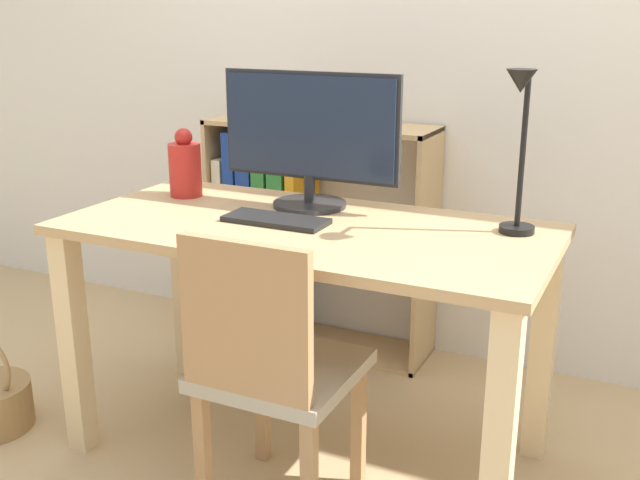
{
  "coord_description": "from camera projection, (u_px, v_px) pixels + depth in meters",
  "views": [
    {
      "loc": [
        0.96,
        -1.89,
        1.36
      ],
      "look_at": [
        0.0,
        0.1,
        0.68
      ],
      "focal_mm": 42.0,
      "sensor_mm": 36.0,
      "label": 1
    }
  ],
  "objects": [
    {
      "name": "keyboard",
      "position": [
        276.0,
        220.0,
        2.22
      ],
      "size": [
        0.31,
        0.13,
        0.02
      ],
      "color": "black",
      "rests_on": "desk"
    },
    {
      "name": "bookshelf",
      "position": [
        281.0,
        234.0,
        3.14
      ],
      "size": [
        0.93,
        0.28,
        0.94
      ],
      "color": "tan",
      "rests_on": "ground_plane"
    },
    {
      "name": "vase",
      "position": [
        185.0,
        167.0,
        2.52
      ],
      "size": [
        0.11,
        0.11,
        0.23
      ],
      "color": "#B2231E",
      "rests_on": "desk"
    },
    {
      "name": "chair",
      "position": [
        271.0,
        367.0,
        1.98
      ],
      "size": [
        0.4,
        0.4,
        0.84
      ],
      "rotation": [
        0.0,
        0.0,
        0.09
      ],
      "color": "#9E937F",
      "rests_on": "ground_plane"
    },
    {
      "name": "wall_back",
      "position": [
        414.0,
        27.0,
        2.84
      ],
      "size": [
        8.0,
        0.05,
        2.6
      ],
      "color": "silver",
      "rests_on": "ground_plane"
    },
    {
      "name": "monitor",
      "position": [
        310.0,
        134.0,
        2.34
      ],
      "size": [
        0.6,
        0.24,
        0.43
      ],
      "color": "#232326",
      "rests_on": "desk"
    },
    {
      "name": "desk",
      "position": [
        306.0,
        268.0,
        2.24
      ],
      "size": [
        1.44,
        0.7,
        0.76
      ],
      "color": "tan",
      "rests_on": "ground_plane"
    },
    {
      "name": "desk_lamp",
      "position": [
        520.0,
        136.0,
        1.99
      ],
      "size": [
        0.1,
        0.19,
        0.46
      ],
      "color": "black",
      "rests_on": "desk"
    },
    {
      "name": "ground_plane",
      "position": [
        307.0,
        449.0,
        2.43
      ],
      "size": [
        10.0,
        10.0,
        0.0
      ],
      "primitive_type": "plane",
      "color": "tan"
    }
  ]
}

